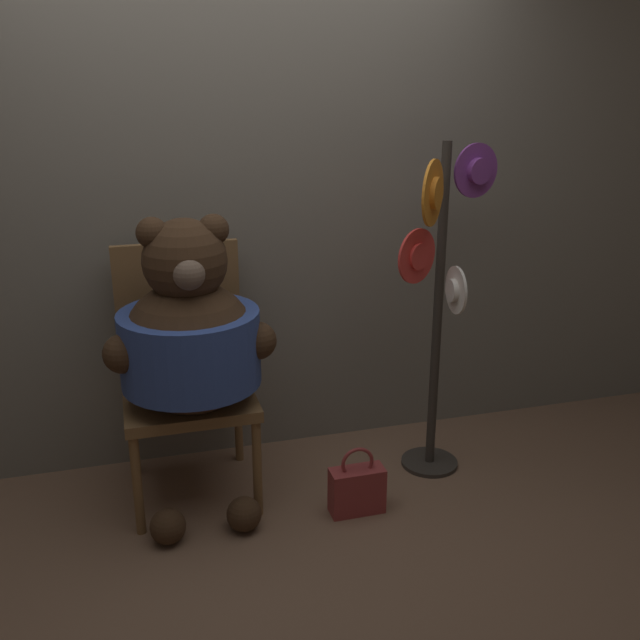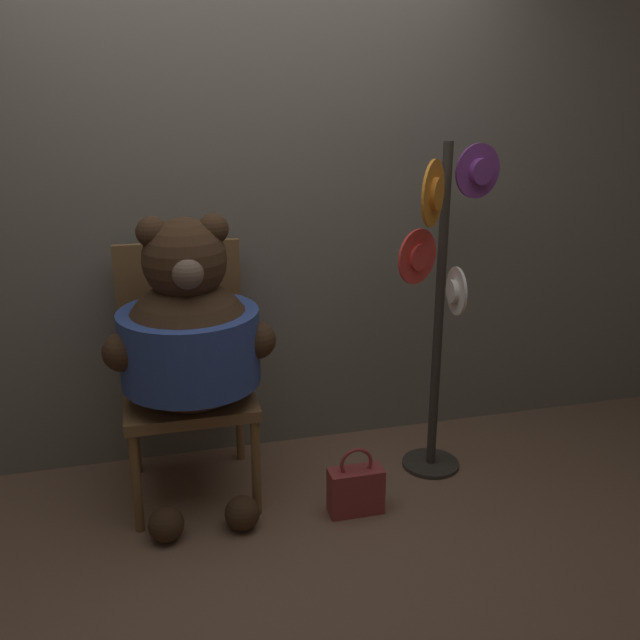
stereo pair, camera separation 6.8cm
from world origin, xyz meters
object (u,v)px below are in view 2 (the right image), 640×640
at_px(chair, 186,365).
at_px(handbag_on_ground, 356,489).
at_px(teddy_bear, 190,338).
at_px(hat_display_rack, 442,286).

height_order(chair, handbag_on_ground, chair).
relative_size(chair, teddy_bear, 0.86).
bearing_deg(teddy_bear, chair, 93.89).
xyz_separation_m(chair, teddy_bear, (0.01, -0.20, 0.20)).
relative_size(teddy_bear, handbag_on_ground, 4.14).
xyz_separation_m(teddy_bear, handbag_on_ground, (0.67, -0.26, -0.68)).
bearing_deg(handbag_on_ground, teddy_bear, 158.94).
xyz_separation_m(chair, handbag_on_ground, (0.68, -0.45, -0.48)).
xyz_separation_m(chair, hat_display_rack, (1.15, -0.21, 0.35)).
bearing_deg(chair, handbag_on_ground, -33.68).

